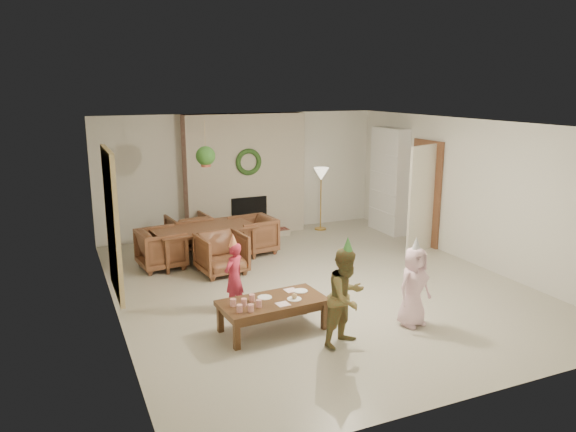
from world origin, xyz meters
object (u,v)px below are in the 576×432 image
dining_table (204,244)px  child_plaid (346,297)px  dining_chair_left (161,249)px  coffee_table_top (273,302)px  dining_chair_near (222,254)px  child_red (234,277)px  dining_chair_far (189,232)px  child_pink (414,287)px  dining_chair_right (253,235)px

dining_table → child_plaid: child_plaid is taller
dining_chair_left → coffee_table_top: (0.82, -3.04, 0.04)m
dining_chair_near → dining_table: bearing=90.0°
child_red → dining_chair_far: bearing=-126.7°
dining_table → coffee_table_top: size_ratio=1.32×
child_plaid → dining_table: bearing=78.9°
dining_table → dining_chair_near: dining_chair_near is taller
child_red → dining_table: bearing=-129.6°
dining_chair_left → coffee_table_top: size_ratio=0.56×
dining_chair_far → coffee_table_top: (0.14, -3.89, 0.04)m
dining_chair_left → child_pink: size_ratio=0.71×
dining_chair_right → child_pink: bearing=5.6°
dining_chair_far → dining_chair_left: size_ratio=1.00×
child_plaid → child_pink: 1.08m
dining_chair_near → child_plaid: (0.63, -3.05, 0.26)m
dining_chair_far → dining_chair_near: bearing=90.0°
child_plaid → dining_chair_left: bearing=90.0°
coffee_table_top → child_plaid: child_plaid is taller
dining_table → child_pink: (1.78, -3.69, 0.22)m
dining_chair_left → child_plaid: child_plaid is taller
dining_chair_right → child_pink: (0.82, -3.81, 0.18)m
coffee_table_top → child_pink: size_ratio=1.27×
dining_chair_far → child_plaid: 4.67m
dining_chair_near → dining_chair_right: same height
dining_chair_near → child_plaid: bearing=-84.9°
coffee_table_top → child_plaid: size_ratio=1.11×
dining_chair_near → dining_chair_left: (-0.86, 0.68, 0.00)m
dining_chair_far → dining_chair_left: same height
dining_chair_left → child_red: child_red is taller
dining_chair_left → child_pink: (2.55, -3.61, 0.18)m
dining_chair_near → child_plaid: 3.12m
dining_table → dining_chair_far: 0.78m
dining_table → child_red: 2.32m
child_pink → child_red: bearing=132.7°
coffee_table_top → child_red: 0.86m
child_red → child_plaid: 1.77m
dining_chair_right → coffee_table_top: bearing=-22.3°
dining_chair_far → coffee_table_top: size_ratio=0.56×
child_plaid → child_pink: (1.07, 0.12, -0.07)m
dining_chair_left → child_pink: child_pink is taller
dining_table → coffee_table_top: bearing=-95.7°
dining_chair_left → dining_chair_right: 1.74m
dining_chair_far → child_plaid: child_plaid is taller
dining_chair_far → child_red: bearing=81.5°
child_red → coffee_table_top: bearing=71.7°
dining_chair_far → coffee_table_top: 3.90m
dining_chair_near → dining_chair_right: (0.87, 0.88, 0.00)m
coffee_table_top → child_red: bearing=102.3°
dining_chair_right → child_plaid: bearing=-10.1°
dining_chair_right → coffee_table_top: size_ratio=0.56×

